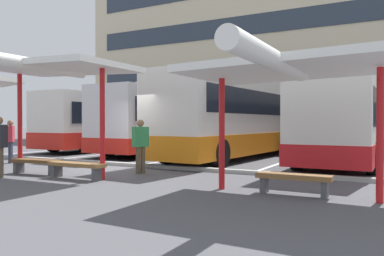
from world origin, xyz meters
TOP-DOWN VIEW (x-y plane):
  - ground_plane at (0.00, 0.00)m, footprint 160.00×160.00m
  - terminal_building at (0.02, 29.95)m, footprint 42.30×15.88m
  - coach_bus_0 at (-6.47, 8.61)m, footprint 2.67×12.50m
  - coach_bus_1 at (-2.09, 7.20)m, footprint 2.93×11.00m
  - coach_bus_2 at (2.18, 6.33)m, footprint 3.42×12.52m
  - coach_bus_3 at (6.66, 6.79)m, footprint 2.72×12.34m
  - lane_stripe_0 at (-8.76, 7.50)m, footprint 0.16×14.00m
  - lane_stripe_1 at (-4.38, 7.50)m, footprint 0.16×14.00m
  - lane_stripe_2 at (0.00, 7.50)m, footprint 0.16×14.00m
  - lane_stripe_3 at (4.38, 7.50)m, footprint 0.16×14.00m
  - waiting_shelter_1 at (-0.39, -2.64)m, footprint 4.35×4.69m
  - bench_1 at (-1.29, -2.43)m, footprint 1.69×0.60m
  - bench_2 at (0.51, -2.57)m, footprint 1.81×0.44m
  - waiting_shelter_2 at (6.39, -2.44)m, footprint 4.35×5.25m
  - bench_3 at (6.39, -2.12)m, footprint 1.60×0.44m
  - platform_kerb at (0.00, 0.60)m, footprint 44.00×0.24m
  - waiting_passenger_0 at (1.42, -0.82)m, footprint 0.42×0.53m
  - waiting_passenger_2 at (-4.77, -0.71)m, footprint 0.49×0.50m

SIDE VIEW (x-z plane):
  - ground_plane at x=0.00m, z-range 0.00..0.00m
  - lane_stripe_0 at x=-8.76m, z-range 0.00..0.01m
  - lane_stripe_1 at x=-4.38m, z-range 0.00..0.01m
  - lane_stripe_2 at x=0.00m, z-range 0.00..0.01m
  - lane_stripe_3 at x=4.38m, z-range 0.00..0.01m
  - platform_kerb at x=0.00m, z-range 0.00..0.12m
  - bench_3 at x=6.39m, z-range 0.11..0.56m
  - bench_1 at x=-1.29m, z-range 0.11..0.56m
  - bench_2 at x=0.51m, z-range 0.11..0.56m
  - waiting_passenger_0 at x=1.42m, z-range 0.13..1.78m
  - waiting_passenger_2 at x=-4.77m, z-range 0.13..1.79m
  - coach_bus_0 at x=-6.47m, z-range -0.14..3.33m
  - coach_bus_3 at x=6.66m, z-range -0.13..3.35m
  - coach_bus_1 at x=-2.09m, z-range -0.12..3.42m
  - coach_bus_2 at x=2.18m, z-range -0.14..3.63m
  - waiting_shelter_2 at x=6.39m, z-range 1.23..4.10m
  - waiting_shelter_1 at x=-0.39m, z-range 1.42..4.74m
  - terminal_building at x=0.02m, z-range -1.38..21.40m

